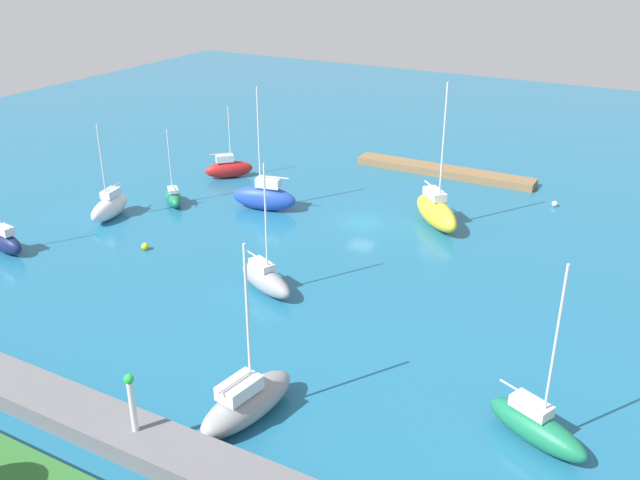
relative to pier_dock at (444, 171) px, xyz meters
The scene contains 15 objects.
water 18.30m from the pier_dock, 83.59° to the left, with size 160.00×160.00×0.00m, color #1E668C.
pier_dock is the anchor object (origin of this frame).
breakwater 53.97m from the pier_dock, 87.83° to the left, with size 56.31×3.21×1.19m, color slate.
harbor_beacon 54.02m from the pier_dock, 91.21° to the left, with size 0.56×0.56×3.73m.
sailboat_gray_along_channel 34.99m from the pier_dock, 85.72° to the left, with size 6.49×4.15×10.89m.
sailboat_green_mid_basin 47.34m from the pier_dock, 115.84° to the left, with size 6.69×4.33×11.42m.
sailboat_yellow_center_basin 16.11m from the pier_dock, 106.81° to the left, with size 7.13×7.10×14.20m.
sailboat_blue_outer_mooring 23.49m from the pier_dock, 57.82° to the left, with size 7.23×3.53×12.79m.
sailboat_red_far_north 25.53m from the pier_dock, 31.45° to the left, with size 5.10×5.11×8.46m.
sailboat_white_lone_north 38.51m from the pier_dock, 49.61° to the left, with size 3.00×6.13×9.77m.
sailboat_navy_by_breakwater 48.38m from the pier_dock, 55.83° to the left, with size 4.94×2.28×7.99m.
sailboat_gray_inner_mooring 49.08m from the pier_dock, 95.99° to the left, with size 3.58×7.64×11.32m.
sailboat_green_west_end 31.91m from the pier_dock, 47.05° to the left, with size 4.45×4.16×8.11m.
mooring_buoy_yellow 37.41m from the pier_dock, 63.65° to the left, with size 0.67×0.67×0.67m, color yellow.
mooring_buoy_white 14.54m from the pier_dock, 162.54° to the left, with size 0.60×0.60×0.60m, color white.
Camera 1 is at (-27.12, 57.80, 26.70)m, focal length 38.84 mm.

